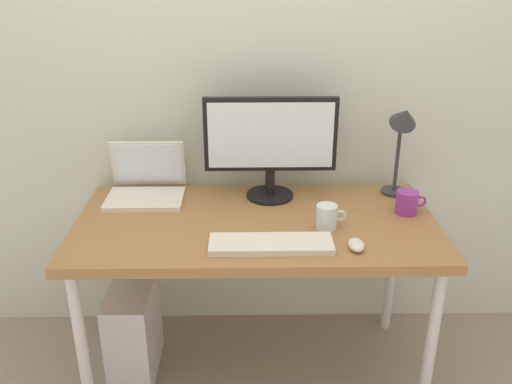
# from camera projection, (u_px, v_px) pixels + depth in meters

# --- Properties ---
(ground_plane) EXTENTS (6.00, 6.00, 0.00)m
(ground_plane) POSITION_uv_depth(u_px,v_px,m) (256.00, 369.00, 2.45)
(ground_plane) COLOR gray
(back_wall) EXTENTS (4.40, 0.04, 2.60)m
(back_wall) POSITION_uv_depth(u_px,v_px,m) (254.00, 56.00, 2.32)
(back_wall) COLOR silver
(back_wall) RESTS_ON ground_plane
(desk) EXTENTS (1.41, 0.72, 0.74)m
(desk) POSITION_uv_depth(u_px,v_px,m) (256.00, 234.00, 2.18)
(desk) COLOR olive
(desk) RESTS_ON ground_plane
(monitor) EXTENTS (0.55, 0.20, 0.43)m
(monitor) POSITION_uv_depth(u_px,v_px,m) (270.00, 141.00, 2.26)
(monitor) COLOR black
(monitor) RESTS_ON desk
(laptop) EXTENTS (0.32, 0.27, 0.23)m
(laptop) POSITION_uv_depth(u_px,v_px,m) (146.00, 184.00, 2.35)
(laptop) COLOR silver
(laptop) RESTS_ON desk
(desk_lamp) EXTENTS (0.11, 0.16, 0.42)m
(desk_lamp) POSITION_uv_depth(u_px,v_px,m) (403.00, 130.00, 2.25)
(desk_lamp) COLOR #333338
(desk_lamp) RESTS_ON desk
(keyboard) EXTENTS (0.44, 0.14, 0.02)m
(keyboard) POSITION_uv_depth(u_px,v_px,m) (271.00, 244.00, 1.95)
(keyboard) COLOR silver
(keyboard) RESTS_ON desk
(mouse) EXTENTS (0.06, 0.09, 0.03)m
(mouse) POSITION_uv_depth(u_px,v_px,m) (356.00, 245.00, 1.94)
(mouse) COLOR silver
(mouse) RESTS_ON desk
(coffee_mug) EXTENTS (0.12, 0.09, 0.09)m
(coffee_mug) POSITION_uv_depth(u_px,v_px,m) (407.00, 202.00, 2.20)
(coffee_mug) COLOR purple
(coffee_mug) RESTS_ON desk
(glass_cup) EXTENTS (0.11, 0.08, 0.09)m
(glass_cup) POSITION_uv_depth(u_px,v_px,m) (327.00, 217.00, 2.07)
(glass_cup) COLOR silver
(glass_cup) RESTS_ON desk
(computer_tower) EXTENTS (0.18, 0.36, 0.42)m
(computer_tower) POSITION_uv_depth(u_px,v_px,m) (134.00, 330.00, 2.36)
(computer_tower) COLOR silver
(computer_tower) RESTS_ON ground_plane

